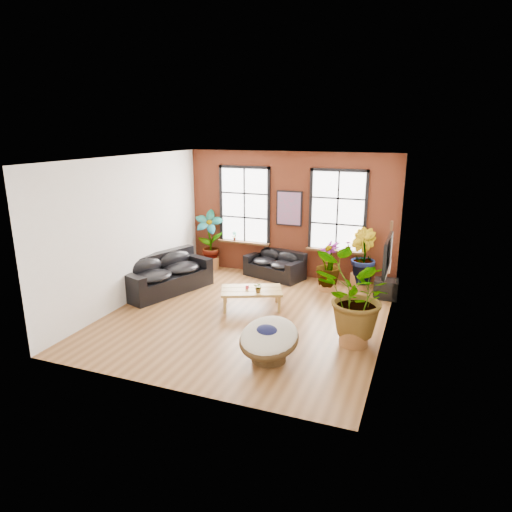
{
  "coord_description": "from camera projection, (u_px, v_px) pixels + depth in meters",
  "views": [
    {
      "loc": [
        3.62,
        -8.88,
        4.1
      ],
      "look_at": [
        0.0,
        0.6,
        1.25
      ],
      "focal_mm": 32.0,
      "sensor_mm": 36.0,
      "label": 1
    }
  ],
  "objects": [
    {
      "name": "pot_mid",
      "position": [
        328.0,
        283.0,
        11.96
      ],
      "size": [
        0.65,
        0.65,
        0.36
      ],
      "rotation": [
        0.0,
        0.0,
        0.42
      ],
      "color": "#975F31",
      "rests_on": "ground"
    },
    {
      "name": "sill_plant_left",
      "position": [
        234.0,
        236.0,
        13.44
      ],
      "size": [
        0.17,
        0.17,
        0.27
      ],
      "primitive_type": "imported",
      "rotation": [
        0.0,
        0.0,
        0.79
      ],
      "color": "#1B3B0F",
      "rests_on": "room"
    },
    {
      "name": "floor_plant_back_right",
      "position": [
        362.0,
        256.0,
        11.94
      ],
      "size": [
        0.99,
        1.02,
        1.44
      ],
      "primitive_type": "imported",
      "rotation": [
        0.0,
        0.0,
        2.22
      ],
      "color": "#1B3B0F",
      "rests_on": "ground"
    },
    {
      "name": "pot_back_left",
      "position": [
        211.0,
        263.0,
        13.79
      ],
      "size": [
        0.63,
        0.63,
        0.35
      ],
      "rotation": [
        0.0,
        0.0,
        -0.36
      ],
      "color": "#975F31",
      "rests_on": "ground"
    },
    {
      "name": "coffee_table",
      "position": [
        251.0,
        291.0,
        10.71
      ],
      "size": [
        1.61,
        1.3,
        0.54
      ],
      "rotation": [
        0.0,
        0.0,
        0.41
      ],
      "color": "olive",
      "rests_on": "ground"
    },
    {
      "name": "floor_plant_right_wall",
      "position": [
        354.0,
        297.0,
        8.75
      ],
      "size": [
        1.94,
        1.88,
        1.64
      ],
      "primitive_type": "imported",
      "rotation": [
        0.0,
        0.0,
        3.74
      ],
      "color": "#1B3B0F",
      "rests_on": "ground"
    },
    {
      "name": "sill_plant_right",
      "position": [
        348.0,
        246.0,
        12.29
      ],
      "size": [
        0.19,
        0.19,
        0.27
      ],
      "primitive_type": "imported",
      "rotation": [
        0.0,
        0.0,
        3.49
      ],
      "color": "#1B3B0F",
      "rests_on": "room"
    },
    {
      "name": "table_plant",
      "position": [
        259.0,
        287.0,
        10.47
      ],
      "size": [
        0.22,
        0.19,
        0.24
      ],
      "primitive_type": "imported",
      "rotation": [
        0.0,
        0.0,
        -0.02
      ],
      "color": "#1B3B0F",
      "rests_on": "coffee_table"
    },
    {
      "name": "poster",
      "position": [
        289.0,
        208.0,
        12.67
      ],
      "size": [
        0.74,
        0.06,
        0.98
      ],
      "color": "black",
      "rests_on": "room"
    },
    {
      "name": "pot_right_wall",
      "position": [
        354.0,
        334.0,
        8.93
      ],
      "size": [
        0.62,
        0.62,
        0.42
      ],
      "rotation": [
        0.0,
        0.0,
        0.11
      ],
      "color": "#975F31",
      "rests_on": "ground"
    },
    {
      "name": "sofa_left",
      "position": [
        165.0,
        275.0,
        11.83
      ],
      "size": [
        1.76,
        2.6,
        0.95
      ],
      "rotation": [
        0.0,
        0.0,
        1.23
      ],
      "color": "black",
      "rests_on": "ground"
    },
    {
      "name": "sofa_back",
      "position": [
        276.0,
        265.0,
        12.96
      ],
      "size": [
        1.84,
        1.29,
        0.77
      ],
      "rotation": [
        0.0,
        0.0,
        -0.32
      ],
      "color": "black",
      "rests_on": "ground"
    },
    {
      "name": "room",
      "position": [
        249.0,
        239.0,
        10.0
      ],
      "size": [
        6.04,
        6.54,
        3.54
      ],
      "color": "brown",
      "rests_on": "ground"
    },
    {
      "name": "floor_plant_mid",
      "position": [
        328.0,
        264.0,
        11.79
      ],
      "size": [
        0.91,
        0.91,
        1.16
      ],
      "primitive_type": "imported",
      "rotation": [
        0.0,
        0.0,
        5.38
      ],
      "color": "#1B3B0F",
      "rests_on": "ground"
    },
    {
      "name": "pot_back_right",
      "position": [
        360.0,
        281.0,
        12.13
      ],
      "size": [
        0.55,
        0.55,
        0.38
      ],
      "rotation": [
        0.0,
        0.0,
        -0.06
      ],
      "color": "#975F31",
      "rests_on": "ground"
    },
    {
      "name": "media_box",
      "position": [
        386.0,
        289.0,
        11.36
      ],
      "size": [
        0.6,
        0.5,
        0.48
      ],
      "rotation": [
        0.0,
        0.0,
        0.04
      ],
      "color": "black",
      "rests_on": "ground"
    },
    {
      "name": "floor_plant_back_left",
      "position": [
        209.0,
        238.0,
        13.55
      ],
      "size": [
        0.97,
        0.77,
        1.63
      ],
      "primitive_type": "imported",
      "rotation": [
        0.0,
        0.0,
        0.24
      ],
      "color": "#1B3B0F",
      "rests_on": "ground"
    },
    {
      "name": "tv_wall_unit",
      "position": [
        388.0,
        256.0,
        9.45
      ],
      "size": [
        0.13,
        1.86,
        1.2
      ],
      "color": "black",
      "rests_on": "room"
    },
    {
      "name": "papasan_chair",
      "position": [
        269.0,
        339.0,
        8.24
      ],
      "size": [
        1.24,
        1.26,
        0.82
      ],
      "rotation": [
        0.0,
        0.0,
        -0.15
      ],
      "color": "#443018",
      "rests_on": "ground"
    }
  ]
}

